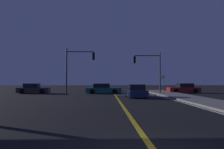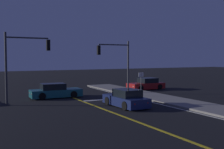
% 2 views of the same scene
% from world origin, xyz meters
% --- Properties ---
extents(sidewalk_right, '(3.20, 43.41, 0.15)m').
position_xyz_m(sidewalk_right, '(6.75, 12.06, 0.07)').
color(sidewalk_right, gray).
rests_on(sidewalk_right, ground).
extents(lane_line_center, '(0.20, 41.00, 0.01)m').
position_xyz_m(lane_line_center, '(0.00, 12.06, 0.01)').
color(lane_line_center, gold).
rests_on(lane_line_center, ground).
extents(lane_line_edge_right, '(0.16, 41.00, 0.01)m').
position_xyz_m(lane_line_edge_right, '(4.90, 12.06, 0.01)').
color(lane_line_edge_right, silver).
rests_on(lane_line_edge_right, ground).
extents(stop_bar, '(5.15, 0.50, 0.01)m').
position_xyz_m(stop_bar, '(2.57, 22.62, 0.01)').
color(stop_bar, silver).
rests_on(stop_bar, ground).
extents(car_far_approaching_navy, '(2.00, 4.20, 1.34)m').
position_xyz_m(car_far_approaching_navy, '(1.98, 18.71, 0.58)').
color(car_far_approaching_navy, navy).
rests_on(car_far_approaching_navy, ground).
extents(car_parked_curb_red, '(4.40, 2.00, 1.34)m').
position_xyz_m(car_parked_curb_red, '(9.87, 27.26, 0.58)').
color(car_parked_curb_red, maroon).
rests_on(car_parked_curb_red, ground).
extents(car_following_oncoming_teal, '(4.73, 1.97, 1.34)m').
position_xyz_m(car_following_oncoming_teal, '(-1.43, 25.73, 0.58)').
color(car_following_oncoming_teal, '#195960').
rests_on(car_following_oncoming_teal, ground).
extents(car_distant_tail_charcoal, '(4.22, 1.91, 1.34)m').
position_xyz_m(car_distant_tail_charcoal, '(-10.85, 26.36, 0.58)').
color(car_distant_tail_charcoal, '#2D2D33').
rests_on(car_distant_tail_charcoal, ground).
extents(traffic_signal_near_right, '(3.55, 0.28, 5.38)m').
position_xyz_m(traffic_signal_near_right, '(4.65, 24.92, 3.58)').
color(traffic_signal_near_right, '#38383D').
rests_on(traffic_signal_near_right, ground).
extents(traffic_signal_far_left, '(3.55, 0.28, 5.69)m').
position_xyz_m(traffic_signal_far_left, '(-4.69, 23.52, 3.77)').
color(traffic_signal_far_left, '#38383D').
rests_on(traffic_signal_far_left, ground).
extents(street_sign_corner, '(0.56, 0.07, 2.38)m').
position_xyz_m(street_sign_corner, '(5.65, 22.12, 1.60)').
color(street_sign_corner, slate).
rests_on(street_sign_corner, ground).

